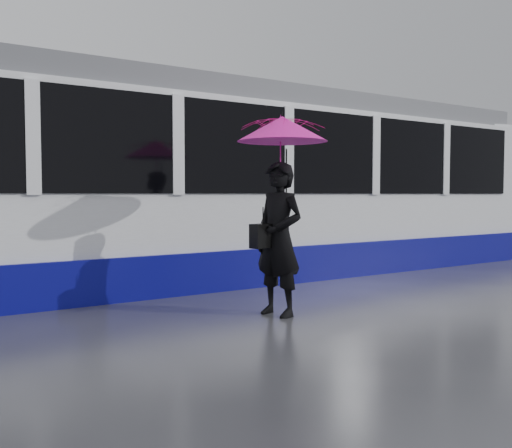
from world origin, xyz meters
TOP-DOWN VIEW (x-y plane):
  - ground at (0.00, 0.00)m, footprint 90.00×90.00m
  - rails at (0.00, 2.50)m, footprint 34.00×1.51m
  - woman at (1.44, -0.61)m, footprint 0.59×0.77m
  - umbrella at (1.49, -0.61)m, footprint 1.32×1.32m
  - handbag at (1.22, -0.59)m, footprint 0.36×0.22m

SIDE VIEW (x-z plane):
  - ground at x=0.00m, z-range 0.00..0.00m
  - rails at x=0.00m, z-range 0.00..0.02m
  - woman at x=1.44m, z-range 0.00..1.89m
  - handbag at x=1.22m, z-range 0.75..1.22m
  - umbrella at x=1.49m, z-range 1.43..2.70m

